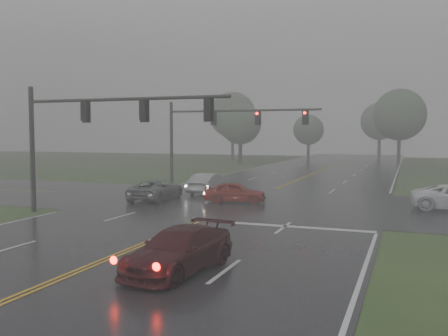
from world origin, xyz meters
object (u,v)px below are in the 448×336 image
at_px(sedan_red, 235,203).
at_px(signal_gantry_near, 86,124).
at_px(sedan_maroon, 179,272).
at_px(sedan_silver, 209,194).
at_px(car_grey, 156,200).
at_px(signal_gantry_far, 215,126).

height_order(sedan_red, signal_gantry_near, signal_gantry_near).
height_order(sedan_maroon, signal_gantry_near, signal_gantry_near).
bearing_deg(sedan_red, sedan_silver, 29.90).
height_order(sedan_silver, car_grey, sedan_silver).
distance_m(sedan_red, signal_gantry_far, 12.75).
bearing_deg(signal_gantry_far, signal_gantry_near, -91.73).
bearing_deg(sedan_maroon, car_grey, 128.19).
distance_m(signal_gantry_near, signal_gantry_far, 17.79).
bearing_deg(sedan_silver, car_grey, 67.72).
bearing_deg(sedan_silver, signal_gantry_far, -71.04).
relative_size(sedan_red, sedan_silver, 0.87).
bearing_deg(car_grey, sedan_silver, -116.07).
xyz_separation_m(car_grey, signal_gantry_near, (-0.58, -6.83, 5.00)).
bearing_deg(signal_gantry_near, sedan_maroon, -41.29).
xyz_separation_m(sedan_silver, signal_gantry_far, (-2.03, 6.42, 5.16)).
relative_size(sedan_red, car_grey, 0.80).
bearing_deg(signal_gantry_far, sedan_silver, -72.44).
xyz_separation_m(signal_gantry_near, signal_gantry_far, (0.54, 17.78, 0.16)).
bearing_deg(signal_gantry_near, car_grey, 85.14).
relative_size(sedan_silver, signal_gantry_near, 0.38).
height_order(sedan_red, sedan_silver, sedan_silver).
xyz_separation_m(sedan_red, sedan_silver, (-3.41, 3.88, 0.00)).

